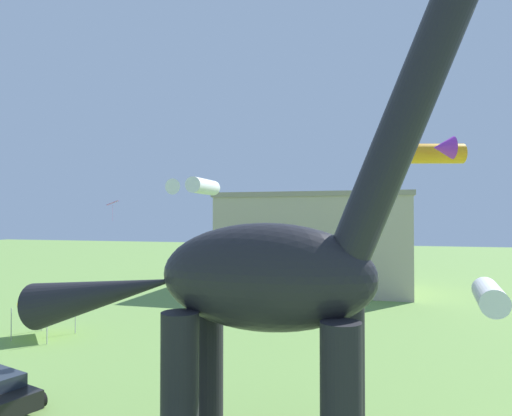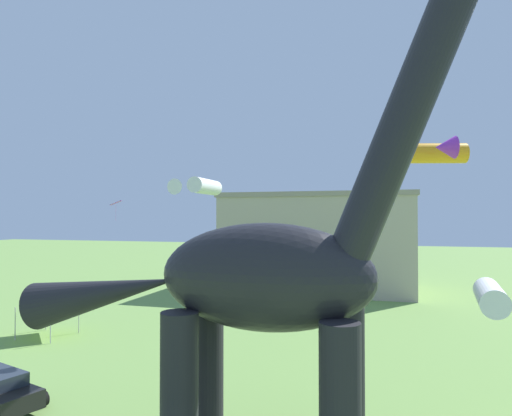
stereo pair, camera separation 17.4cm
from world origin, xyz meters
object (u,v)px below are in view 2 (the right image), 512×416
Objects in this scene: kite_far_right at (116,203)px; kite_trailing at (199,187)px; festival_canopy_tent at (48,298)px; dinosaur_sculpture at (263,277)px; kite_near_high at (503,297)px; kite_near_low at (433,152)px.

kite_far_right is 10.96m from kite_trailing.
festival_canopy_tent is 2.16× the size of kite_far_right.
kite_near_high is (7.23, 1.99, -0.63)m from dinosaur_sculpture.
festival_canopy_tent is 25.11m from kite_near_low.
kite_trailing reaches higher than festival_canopy_tent.
kite_near_high is (12.75, -5.95, -4.08)m from kite_trailing.
kite_near_low is 2.28× the size of kite_far_right.
festival_canopy_tent is (-17.68, 11.26, -3.47)m from dinosaur_sculpture.
dinosaur_sculpture reaches higher than kite_near_low.
kite_near_high reaches higher than festival_canopy_tent.
kite_near_low is at bearing -2.18° from kite_trailing.
kite_trailing reaches higher than kite_near_high.
dinosaur_sculpture is 5.01× the size of kite_near_low.
festival_canopy_tent is at bearing 159.57° from kite_near_high.
kite_near_low is at bearing 67.87° from dinosaur_sculpture.
kite_trailing is (12.16, -3.32, 6.91)m from festival_canopy_tent.
dinosaur_sculpture reaches higher than kite_trailing.
kite_near_low is 1.08× the size of kite_near_high.
kite_far_right is at bearing 150.74° from kite_near_high.
kite_far_right is 0.47× the size of kite_near_high.
kite_near_high is at bearing -25.02° from kite_trailing.
festival_canopy_tent is 0.95× the size of kite_near_low.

